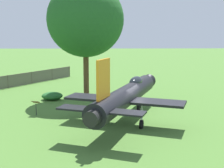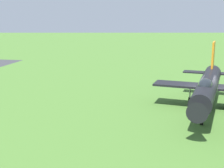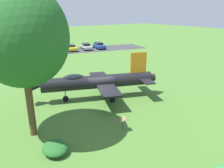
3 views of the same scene
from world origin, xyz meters
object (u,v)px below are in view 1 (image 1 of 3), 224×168
shade_tree (85,20)px  shrub_near_fence (52,96)px  display_jet (128,94)px  info_plaque (36,104)px

shade_tree → shrub_near_fence: 7.76m
display_jet → shade_tree: shade_tree is taller
display_jet → shade_tree: 9.94m
display_jet → info_plaque: (-6.91, 1.61, -1.08)m
shade_tree → info_plaque: size_ratio=9.56×
display_jet → shrub_near_fence: 9.79m
shade_tree → shrub_near_fence: shade_tree is taller
display_jet → info_plaque: display_jet is taller
shrub_near_fence → info_plaque: size_ratio=1.72×
display_jet → info_plaque: bearing=97.6°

